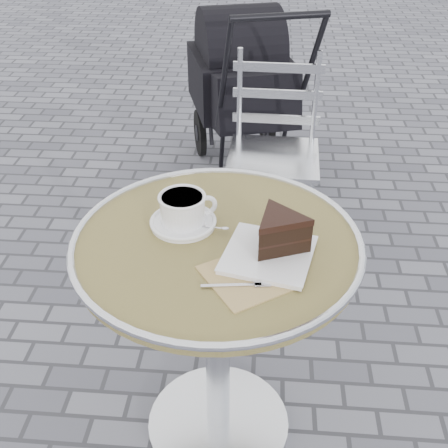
# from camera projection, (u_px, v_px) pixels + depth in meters

# --- Properties ---
(ground) EXTENTS (80.00, 80.00, 0.00)m
(ground) POSITION_uv_depth(u_px,v_px,m) (218.00, 426.00, 1.78)
(ground) COLOR slate
(ground) RESTS_ON ground
(cafe_table) EXTENTS (0.72, 0.72, 0.74)m
(cafe_table) POSITION_uv_depth(u_px,v_px,m) (217.00, 291.00, 1.46)
(cafe_table) COLOR silver
(cafe_table) RESTS_ON ground
(cappuccino_set) EXTENTS (0.19, 0.16, 0.08)m
(cappuccino_set) POSITION_uv_depth(u_px,v_px,m) (184.00, 212.00, 1.40)
(cappuccino_set) COLOR white
(cappuccino_set) RESTS_ON cafe_table
(cake_plate_set) EXTENTS (0.28, 0.31, 0.11)m
(cake_plate_set) POSITION_uv_depth(u_px,v_px,m) (276.00, 238.00, 1.29)
(cake_plate_set) COLOR tan
(cake_plate_set) RESTS_ON cafe_table
(bistro_chair) EXTENTS (0.39, 0.39, 0.84)m
(bistro_chair) POSITION_uv_depth(u_px,v_px,m) (275.00, 130.00, 2.39)
(bistro_chair) COLOR silver
(bistro_chair) RESTS_ON ground
(baby_stroller) EXTENTS (0.67, 1.03, 0.99)m
(baby_stroller) POSITION_uv_depth(u_px,v_px,m) (244.00, 93.00, 2.94)
(baby_stroller) COLOR black
(baby_stroller) RESTS_ON ground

